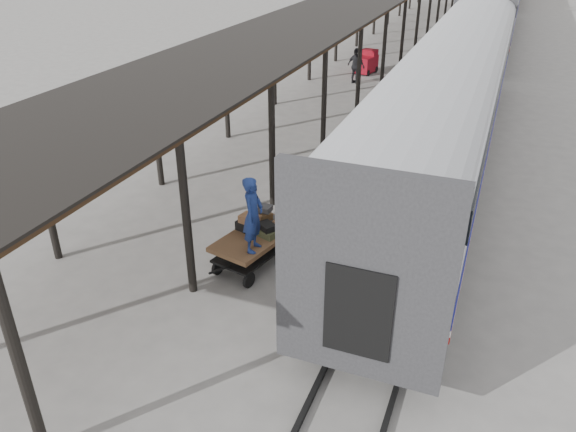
% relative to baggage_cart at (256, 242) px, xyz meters
% --- Properties ---
extents(ground, '(160.00, 160.00, 0.00)m').
position_rel_baggage_cart_xyz_m(ground, '(0.41, 0.34, -0.65)').
color(ground, slate).
rests_on(ground, ground).
extents(train, '(3.45, 76.01, 4.01)m').
position_rel_baggage_cart_xyz_m(train, '(3.60, 34.14, 2.04)').
color(train, silver).
rests_on(train, ground).
extents(rails, '(1.54, 150.00, 0.12)m').
position_rel_baggage_cart_xyz_m(rails, '(3.61, 34.34, -0.59)').
color(rails, black).
rests_on(rails, ground).
extents(baggage_cart, '(1.77, 2.62, 0.86)m').
position_rel_baggage_cart_xyz_m(baggage_cart, '(0.00, 0.00, 0.00)').
color(baggage_cart, brown).
rests_on(baggage_cart, ground).
extents(suitcase_stack, '(1.41, 1.10, 0.57)m').
position_rel_baggage_cart_xyz_m(suitcase_stack, '(0.01, 0.35, 0.41)').
color(suitcase_stack, '#3D3D40').
rests_on(suitcase_stack, baggage_cart).
extents(luggage_tug, '(1.18, 1.63, 1.30)m').
position_rel_baggage_cart_xyz_m(luggage_tug, '(-2.47, 20.99, -0.05)').
color(luggage_tug, maroon).
rests_on(luggage_tug, ground).
extents(porter, '(0.51, 0.73, 1.91)m').
position_rel_baggage_cart_xyz_m(porter, '(0.25, -0.65, 1.16)').
color(porter, navy).
rests_on(porter, baggage_cart).
extents(pedestrian, '(1.20, 0.87, 1.89)m').
position_rel_baggage_cart_xyz_m(pedestrian, '(-2.43, 18.52, 0.30)').
color(pedestrian, black).
rests_on(pedestrian, ground).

